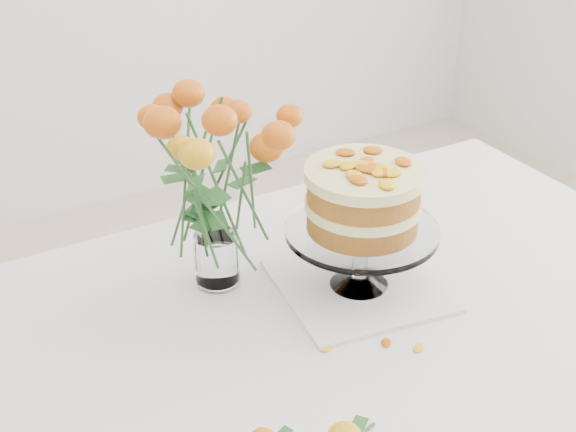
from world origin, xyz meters
TOP-DOWN VIEW (x-y plane):
  - table at (0.00, 0.00)m, footprint 1.43×0.93m
  - napkin at (0.03, 0.03)m, footprint 0.34×0.34m
  - cake_stand at (0.03, 0.03)m, footprint 0.29×0.29m
  - rose_vase at (-0.20, 0.18)m, footprint 0.31×0.31m
  - stray_petal_a at (-0.12, -0.10)m, footprint 0.03×0.02m
  - stray_petal_b at (-0.02, -0.14)m, footprint 0.03×0.02m
  - stray_petal_c at (0.02, -0.18)m, footprint 0.03×0.02m

SIDE VIEW (x-z plane):
  - table at x=0.00m, z-range 0.30..1.05m
  - stray_petal_a at x=-0.12m, z-range 0.76..0.76m
  - stray_petal_b at x=-0.02m, z-range 0.76..0.76m
  - stray_petal_c at x=0.02m, z-range 0.76..0.76m
  - napkin at x=0.03m, z-range 0.76..0.77m
  - cake_stand at x=0.03m, z-range 0.81..1.07m
  - rose_vase at x=-0.20m, z-range 0.79..1.23m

